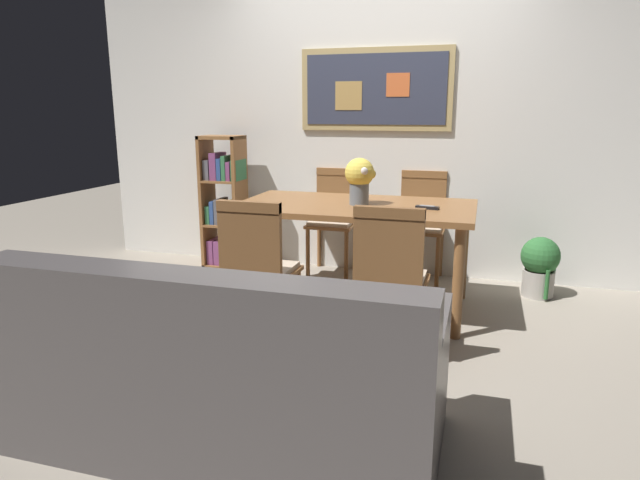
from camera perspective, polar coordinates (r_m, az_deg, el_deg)
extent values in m
plane|color=gray|center=(3.75, 1.36, -8.76)|extent=(12.00, 12.00, 0.00)
cube|color=silver|center=(4.85, 5.92, 11.97)|extent=(5.20, 0.10, 2.60)
cube|color=tan|center=(4.79, 5.75, 15.27)|extent=(1.28, 0.02, 0.68)
cube|color=#33384C|center=(4.78, 5.71, 15.28)|extent=(1.18, 0.01, 0.58)
cube|color=tan|center=(4.82, 2.97, 14.70)|extent=(0.23, 0.00, 0.24)
cube|color=#D86633|center=(4.74, 8.08, 15.64)|extent=(0.19, 0.00, 0.19)
cube|color=brown|center=(3.91, 3.64, 3.45)|extent=(1.66, 0.95, 0.04)
cylinder|color=brown|center=(3.87, -8.71, -2.55)|extent=(0.07, 0.07, 0.72)
cylinder|color=brown|center=(3.53, 14.10, -4.41)|extent=(0.07, 0.07, 0.72)
cylinder|color=brown|center=(4.58, -4.51, 0.04)|extent=(0.07, 0.07, 0.72)
cylinder|color=brown|center=(4.29, 14.62, -1.28)|extent=(0.07, 0.07, 0.72)
cube|color=brown|center=(3.21, 7.50, -4.40)|extent=(0.40, 0.40, 0.03)
cube|color=#C6B299|center=(3.20, 7.51, -3.93)|extent=(0.36, 0.36, 0.03)
cylinder|color=brown|center=(3.16, 3.79, -8.95)|extent=(0.04, 0.04, 0.42)
cylinder|color=brown|center=(3.11, 9.99, -9.51)|extent=(0.04, 0.04, 0.42)
cylinder|color=brown|center=(3.47, 5.05, -6.89)|extent=(0.04, 0.04, 0.42)
cylinder|color=brown|center=(3.43, 10.67, -7.36)|extent=(0.04, 0.04, 0.42)
cube|color=brown|center=(2.97, 7.08, -0.97)|extent=(0.38, 0.04, 0.46)
cube|color=brown|center=(2.93, 7.19, 2.82)|extent=(0.38, 0.05, 0.06)
cube|color=brown|center=(3.38, -5.96, -3.45)|extent=(0.40, 0.40, 0.03)
cube|color=#C6B299|center=(3.37, -5.97, -3.00)|extent=(0.36, 0.36, 0.03)
cylinder|color=brown|center=(3.38, -9.67, -7.64)|extent=(0.04, 0.04, 0.42)
cylinder|color=brown|center=(3.25, -4.21, -8.34)|extent=(0.04, 0.04, 0.42)
cylinder|color=brown|center=(3.66, -7.33, -5.85)|extent=(0.04, 0.04, 0.42)
cylinder|color=brown|center=(3.55, -2.26, -6.41)|extent=(0.04, 0.04, 0.42)
cube|color=brown|center=(3.16, -7.30, -0.13)|extent=(0.38, 0.04, 0.46)
cube|color=brown|center=(3.12, -7.41, 3.44)|extent=(0.38, 0.05, 0.06)
cube|color=brown|center=(4.79, 1.27, 1.62)|extent=(0.40, 0.40, 0.03)
cube|color=#C6B299|center=(4.78, 1.28, 1.94)|extent=(0.36, 0.36, 0.03)
cylinder|color=brown|center=(4.96, 3.67, -0.66)|extent=(0.04, 0.04, 0.42)
cylinder|color=brown|center=(5.04, -0.09, -0.39)|extent=(0.04, 0.04, 0.42)
cylinder|color=brown|center=(4.64, 2.73, -1.63)|extent=(0.04, 0.04, 0.42)
cylinder|color=brown|center=(4.73, -1.27, -1.33)|extent=(0.04, 0.04, 0.42)
cube|color=brown|center=(4.92, 1.84, 4.80)|extent=(0.38, 0.04, 0.46)
cube|color=brown|center=(4.89, 1.86, 7.11)|extent=(0.38, 0.05, 0.06)
cube|color=brown|center=(4.66, 10.30, 1.08)|extent=(0.40, 0.40, 0.03)
cube|color=#C6B299|center=(4.66, 10.32, 1.41)|extent=(0.36, 0.36, 0.03)
cylinder|color=brown|center=(4.86, 12.41, -1.23)|extent=(0.04, 0.04, 0.42)
cylinder|color=brown|center=(4.90, 8.45, -0.96)|extent=(0.04, 0.04, 0.42)
cylinder|color=brown|center=(4.54, 12.08, -2.27)|extent=(0.04, 0.04, 0.42)
cylinder|color=brown|center=(4.57, 7.83, -1.97)|extent=(0.04, 0.04, 0.42)
cube|color=brown|center=(4.79, 10.67, 4.35)|extent=(0.38, 0.04, 0.46)
cube|color=brown|center=(4.77, 10.77, 6.72)|extent=(0.38, 0.05, 0.06)
cube|color=#514C4C|center=(2.53, -9.16, -15.43)|extent=(1.80, 0.84, 0.40)
cube|color=#514C4C|center=(2.10, -13.40, -9.20)|extent=(1.80, 0.20, 0.44)
cube|color=#514C4C|center=(2.83, -24.46, -6.45)|extent=(0.18, 0.80, 0.22)
cube|color=#514C4C|center=(2.19, 10.42, -11.18)|extent=(0.18, 0.80, 0.22)
cube|color=#8C6B4C|center=(2.46, -20.89, -7.76)|extent=(0.32, 0.16, 0.33)
cube|color=#B78C33|center=(2.23, -11.52, -9.35)|extent=(0.32, 0.16, 0.33)
cube|color=brown|center=(5.12, -11.59, 3.91)|extent=(0.03, 0.28, 1.19)
cube|color=brown|center=(4.97, -8.23, 3.77)|extent=(0.03, 0.28, 1.19)
cube|color=brown|center=(5.17, -9.68, -2.51)|extent=(0.36, 0.28, 0.03)
cube|color=brown|center=(4.98, -10.21, 10.44)|extent=(0.36, 0.28, 0.03)
cube|color=brown|center=(5.08, -9.85, 1.64)|extent=(0.30, 0.28, 0.02)
cube|color=brown|center=(5.02, -10.03, 6.08)|extent=(0.30, 0.28, 0.02)
cube|color=#7F3F72|center=(5.19, -10.81, -1.07)|extent=(0.06, 0.22, 0.22)
cube|color=#7F3F72|center=(5.16, -10.17, -1.14)|extent=(0.06, 0.22, 0.22)
cube|color=#337247|center=(5.13, -9.53, -1.15)|extent=(0.06, 0.22, 0.23)
cube|color=#2D4C8C|center=(5.11, -8.96, -1.48)|extent=(0.04, 0.22, 0.17)
cube|color=gold|center=(5.09, -8.38, -1.49)|extent=(0.06, 0.22, 0.18)
cube|color=#337247|center=(5.12, -11.07, 2.70)|extent=(0.04, 0.22, 0.16)
cube|color=#2D4C8C|center=(5.09, -10.65, 2.93)|extent=(0.04, 0.22, 0.21)
cube|color=#595960|center=(5.07, -10.21, 3.01)|extent=(0.04, 0.22, 0.23)
cube|color=gold|center=(5.05, -9.70, 2.75)|extent=(0.04, 0.22, 0.18)
cube|color=gold|center=(5.03, -9.11, 2.88)|extent=(0.06, 0.22, 0.21)
cube|color=#595960|center=(5.06, -11.21, 7.20)|extent=(0.05, 0.22, 0.18)
cube|color=#7F3F72|center=(5.02, -10.54, 7.55)|extent=(0.06, 0.22, 0.24)
cube|color=#2D4C8C|center=(5.00, -9.95, 7.29)|extent=(0.04, 0.22, 0.19)
cube|color=#337247|center=(4.98, -9.49, 7.41)|extent=(0.04, 0.22, 0.22)
cube|color=#7F3F72|center=(4.96, -9.03, 7.12)|extent=(0.04, 0.22, 0.17)
cube|color=#337247|center=(4.94, -8.44, 7.20)|extent=(0.05, 0.22, 0.18)
cylinder|color=#B2ADA3|center=(4.59, 21.65, -4.17)|extent=(0.24, 0.24, 0.21)
cylinder|color=#332319|center=(4.57, 21.75, -3.06)|extent=(0.21, 0.21, 0.02)
sphere|color=#2D6B33|center=(4.53, 21.88, -1.53)|extent=(0.29, 0.29, 0.29)
cylinder|color=#2D6B33|center=(4.46, 22.45, -4.32)|extent=(0.03, 0.03, 0.23)
cylinder|color=#2D6B33|center=(4.68, 22.97, -3.94)|extent=(0.03, 0.03, 0.28)
cylinder|color=slate|center=(3.88, 4.08, 4.81)|extent=(0.14, 0.14, 0.15)
sphere|color=#EACC4C|center=(3.86, 4.12, 6.99)|extent=(0.20, 0.20, 0.20)
sphere|color=silver|center=(3.94, 3.75, 6.98)|extent=(0.06, 0.06, 0.06)
sphere|color=silver|center=(3.78, 4.55, 7.12)|extent=(0.06, 0.06, 0.06)
sphere|color=#EACC4C|center=(3.87, 5.33, 6.82)|extent=(0.07, 0.07, 0.07)
cube|color=black|center=(3.77, 11.06, 3.32)|extent=(0.16, 0.07, 0.02)
cube|color=gray|center=(3.77, 11.06, 3.50)|extent=(0.10, 0.05, 0.00)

